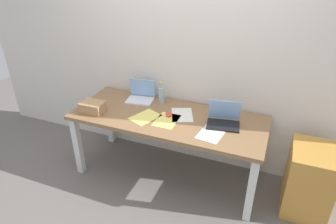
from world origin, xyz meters
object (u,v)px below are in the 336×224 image
Objects in this scene: laptop_left at (141,96)px; filing_cabinet at (309,180)px; beer_bottle at (162,94)px; computer_mouse at (168,114)px; cardboard_box at (93,107)px; laptop_right at (224,120)px; desk at (168,124)px.

laptop_left is 0.47× the size of filing_cabinet.
beer_bottle is 0.32m from computer_mouse.
beer_bottle is 0.35× the size of filing_cabinet.
cardboard_box reaches higher than computer_mouse.
cardboard_box reaches higher than filing_cabinet.
laptop_left is 0.93× the size of laptop_right.
desk reaches higher than filing_cabinet.
laptop_left is 0.25m from beer_bottle.
cardboard_box reaches higher than desk.
cardboard_box is at bearing -128.01° from laptop_left.
desk is 5.78× the size of laptop_right.
laptop_left is at bearing 51.99° from cardboard_box.
computer_mouse is 0.15× the size of filing_cabinet.
desk is at bearing -100.22° from computer_mouse.
desk is 0.10m from computer_mouse.
computer_mouse reaches higher than filing_cabinet.
computer_mouse is at bearing 15.77° from cardboard_box.
laptop_left is 1.90m from filing_cabinet.
beer_bottle reaches higher than cardboard_box.
cardboard_box is (-0.34, -0.44, 0.01)m from laptop_left.
filing_cabinet is (1.83, -0.22, -0.45)m from laptop_left.
laptop_left reaches higher than filing_cabinet.
computer_mouse is (-0.00, 0.02, 0.10)m from desk.
cardboard_box is at bearing -140.96° from beer_bottle.
desk is at bearing 14.62° from cardboard_box.
beer_bottle is at bearing 39.04° from cardboard_box.
desk is at bearing -179.53° from filing_cabinet.
desk is 19.76× the size of computer_mouse.
laptop_right is at bearing -10.50° from laptop_left.
laptop_right is (0.98, -0.18, 0.00)m from laptop_left.
laptop_right is at bearing 10.90° from cardboard_box.
computer_mouse is 0.79m from cardboard_box.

